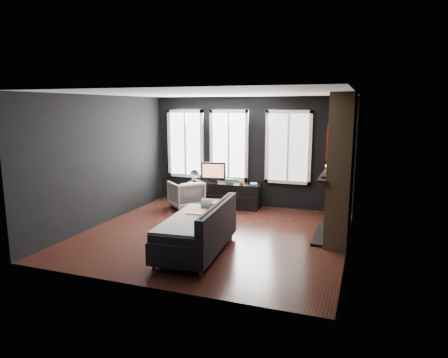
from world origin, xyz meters
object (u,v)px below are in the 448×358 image
(sofa, at_px, (196,228))
(media_console, at_px, (224,195))
(armchair, at_px, (186,193))
(mug, at_px, (241,182))
(book, at_px, (251,179))
(mantel_vase, at_px, (330,165))
(monitor, at_px, (213,171))

(sofa, bearing_deg, media_console, 96.51)
(armchair, height_order, mug, armchair)
(sofa, distance_m, armchair, 3.06)
(sofa, xyz_separation_m, book, (0.03, 3.20, 0.28))
(mug, distance_m, mantel_vase, 2.43)
(monitor, bearing_deg, book, -3.45)
(sofa, height_order, book, sofa)
(monitor, bearing_deg, mantel_vase, -28.45)
(sofa, bearing_deg, mug, 88.27)
(media_console, height_order, mantel_vase, mantel_vase)
(media_console, relative_size, monitor, 2.87)
(book, bearing_deg, media_console, -173.09)
(monitor, height_order, mug, monitor)
(monitor, distance_m, mug, 0.78)
(armchair, height_order, media_console, armchair)
(armchair, distance_m, mug, 1.39)
(armchair, xyz_separation_m, mantel_vase, (3.43, -0.61, 0.95))
(sofa, distance_m, mantel_vase, 2.99)
(armchair, bearing_deg, sofa, 69.72)
(book, bearing_deg, sofa, -90.53)
(media_console, bearing_deg, book, 3.38)
(sofa, bearing_deg, book, 84.80)
(media_console, xyz_separation_m, book, (0.65, 0.08, 0.41))
(sofa, relative_size, monitor, 3.26)
(monitor, relative_size, book, 2.93)
(armchair, height_order, book, book)
(armchair, bearing_deg, monitor, 169.14)
(mug, xyz_separation_m, mantel_vase, (2.13, -0.98, 0.65))
(monitor, distance_m, book, 0.96)
(armchair, distance_m, book, 1.61)
(monitor, bearing_deg, armchair, -150.53)
(sofa, bearing_deg, monitor, 101.56)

